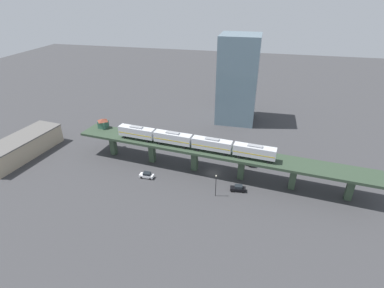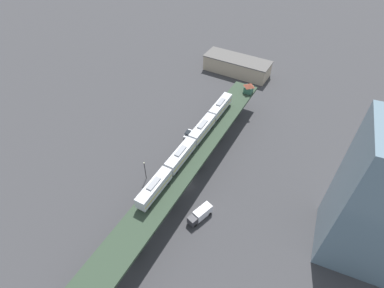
{
  "view_description": "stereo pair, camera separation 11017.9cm",
  "coord_description": "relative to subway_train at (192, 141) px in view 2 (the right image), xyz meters",
  "views": [
    {
      "loc": [
        -78.95,
        -11.51,
        52.37
      ],
      "look_at": [
        -0.62,
        6.97,
        9.87
      ],
      "focal_mm": 28.0,
      "sensor_mm": 36.0,
      "label": 1
    },
    {
      "loc": [
        23.03,
        -49.84,
        68.78
      ],
      "look_at": [
        -0.62,
        6.97,
        9.87
      ],
      "focal_mm": 28.0,
      "sensor_mm": 36.0,
      "label": 2
    }
  ],
  "objects": [
    {
      "name": "ground_plane",
      "position": [
        0.62,
        -6.97,
        -10.91
      ],
      "size": [
        400.0,
        400.0,
        0.0
      ],
      "primitive_type": "plane",
      "color": "#38383A"
    },
    {
      "name": "elevated_viaduct",
      "position": [
        0.6,
        -7.16,
        -3.74
      ],
      "size": [
        18.68,
        92.36,
        8.37
      ],
      "color": "#2C3D2C",
      "rests_on": "ground"
    },
    {
      "name": "subway_train",
      "position": [
        0.0,
        0.0,
        0.0
      ],
      "size": [
        8.39,
        49.8,
        4.45
      ],
      "color": "silver",
      "rests_on": "elevated_viaduct"
    },
    {
      "name": "signal_hut",
      "position": [
        7.63,
        33.7,
        -0.74
      ],
      "size": [
        3.56,
        3.56,
        3.4
      ],
      "color": "#33604C",
      "rests_on": "elevated_viaduct"
    },
    {
      "name": "street_car_white",
      "position": [
        -6.72,
        12.74,
        -9.97
      ],
      "size": [
        1.99,
        4.42,
        1.89
      ],
      "color": "silver",
      "rests_on": "ground"
    },
    {
      "name": "street_car_black",
      "position": [
        -7.02,
        -15.28,
        -9.97
      ],
      "size": [
        2.3,
        4.56,
        1.89
      ],
      "color": "black",
      "rests_on": "ground"
    },
    {
      "name": "delivery_truck",
      "position": [
        8.88,
        -15.74,
        -9.15
      ],
      "size": [
        5.04,
        7.48,
        3.2
      ],
      "color": "#333338",
      "rests_on": "ground"
    },
    {
      "name": "street_lamp",
      "position": [
        -10.79,
        -9.32,
        -6.8
      ],
      "size": [
        0.44,
        0.44,
        6.94
      ],
      "color": "black",
      "rests_on": "ground"
    },
    {
      "name": "warehouse_building",
      "position": [
        -3.55,
        59.46,
        -7.5
      ],
      "size": [
        29.57,
        13.54,
        6.8
      ],
      "color": "tan",
      "rests_on": "ground"
    },
    {
      "name": "office_tower",
      "position": [
        45.3,
        -8.94,
        7.09
      ],
      "size": [
        16.0,
        16.0,
        36.0
      ],
      "color": "slate",
      "rests_on": "ground"
    }
  ]
}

